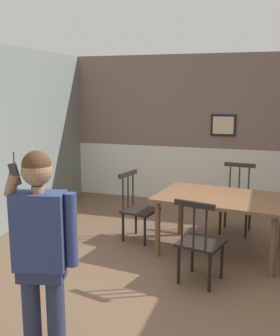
# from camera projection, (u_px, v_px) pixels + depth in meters

# --- Properties ---
(ground_plane) EXTENTS (7.47, 7.47, 0.00)m
(ground_plane) POSITION_uv_depth(u_px,v_px,m) (179.00, 280.00, 4.64)
(ground_plane) COLOR brown
(room_back_partition) EXTENTS (5.73, 0.17, 2.76)m
(room_back_partition) POSITION_uv_depth(u_px,v_px,m) (219.00, 133.00, 7.56)
(room_back_partition) COLOR #756056
(room_back_partition) RESTS_ON ground_plane
(dining_table) EXTENTS (1.75, 1.27, 0.77)m
(dining_table) POSITION_uv_depth(u_px,v_px,m) (222.00, 203.00, 5.26)
(dining_table) COLOR brown
(dining_table) RESTS_ON ground_plane
(chair_near_window) EXTENTS (0.51, 0.51, 1.03)m
(chair_near_window) POSITION_uv_depth(u_px,v_px,m) (236.00, 201.00, 6.11)
(chair_near_window) COLOR #2D2319
(chair_near_window) RESTS_ON ground_plane
(chair_by_doorway) EXTENTS (0.55, 0.55, 0.98)m
(chair_by_doorway) POSITION_uv_depth(u_px,v_px,m) (200.00, 242.00, 4.48)
(chair_by_doorway) COLOR black
(chair_by_doorway) RESTS_ON ground_plane
(chair_at_table_head) EXTENTS (0.53, 0.53, 0.97)m
(chair_at_table_head) POSITION_uv_depth(u_px,v_px,m) (138.00, 208.00, 5.81)
(chair_at_table_head) COLOR black
(chair_at_table_head) RESTS_ON ground_plane
(person_figure) EXTENTS (0.53, 0.29, 1.70)m
(person_figure) POSITION_uv_depth(u_px,v_px,m) (42.00, 248.00, 3.01)
(person_figure) COLOR #282E49
(person_figure) RESTS_ON ground_plane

